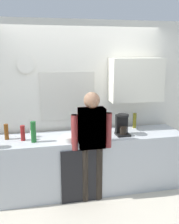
{
  "coord_description": "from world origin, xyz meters",
  "views": [
    {
      "loc": [
        -0.71,
        -3.15,
        2.12
      ],
      "look_at": [
        0.02,
        0.25,
        1.27
      ],
      "focal_mm": 39.41,
      "sensor_mm": 36.0,
      "label": 1
    }
  ],
  "objects_px": {
    "bottle_olive_oil": "(135,120)",
    "bottle_green_wine": "(33,132)",
    "bottle_dark_sauce": "(99,134)",
    "bottle_red_vinegar": "(23,133)",
    "bottle_amber_beer": "(6,132)",
    "mixing_bowl": "(69,138)",
    "person_at_sink": "(92,138)",
    "cup_white_mug": "(33,134)",
    "coffee_maker": "(122,126)",
    "person_guest": "(92,138)"
  },
  "relations": [
    {
      "from": "cup_white_mug",
      "to": "person_at_sink",
      "type": "relative_size",
      "value": 0.06
    },
    {
      "from": "bottle_dark_sauce",
      "to": "person_at_sink",
      "type": "height_order",
      "value": "person_at_sink"
    },
    {
      "from": "bottle_dark_sauce",
      "to": "bottle_olive_oil",
      "type": "xyz_separation_m",
      "value": [
        0.72,
        0.47,
        0.04
      ]
    },
    {
      "from": "bottle_green_wine",
      "to": "coffee_maker",
      "type": "bearing_deg",
      "value": 1.7
    },
    {
      "from": "bottle_green_wine",
      "to": "person_guest",
      "type": "height_order",
      "value": "person_guest"
    },
    {
      "from": "bottle_green_wine",
      "to": "mixing_bowl",
      "type": "height_order",
      "value": "bottle_green_wine"
    },
    {
      "from": "bottle_amber_beer",
      "to": "bottle_green_wine",
      "type": "xyz_separation_m",
      "value": [
        0.38,
        -0.2,
        0.03
      ]
    },
    {
      "from": "mixing_bowl",
      "to": "person_guest",
      "type": "height_order",
      "value": "person_guest"
    },
    {
      "from": "bottle_dark_sauce",
      "to": "bottle_amber_beer",
      "type": "xyz_separation_m",
      "value": [
        -1.3,
        0.33,
        0.03
      ]
    },
    {
      "from": "bottle_dark_sauce",
      "to": "mixing_bowl",
      "type": "height_order",
      "value": "bottle_dark_sauce"
    },
    {
      "from": "bottle_green_wine",
      "to": "mixing_bowl",
      "type": "relative_size",
      "value": 1.36
    },
    {
      "from": "bottle_red_vinegar",
      "to": "person_guest",
      "type": "height_order",
      "value": "person_guest"
    },
    {
      "from": "coffee_maker",
      "to": "bottle_olive_oil",
      "type": "xyz_separation_m",
      "value": [
        0.32,
        0.3,
        -0.02
      ]
    },
    {
      "from": "coffee_maker",
      "to": "bottle_green_wine",
      "type": "height_order",
      "value": "coffee_maker"
    },
    {
      "from": "person_guest",
      "to": "bottle_olive_oil",
      "type": "bearing_deg",
      "value": -113.55
    },
    {
      "from": "bottle_green_wine",
      "to": "person_at_sink",
      "type": "bearing_deg",
      "value": -13.69
    },
    {
      "from": "person_at_sink",
      "to": "person_guest",
      "type": "xyz_separation_m",
      "value": [
        0.0,
        0.0,
        0.0
      ]
    },
    {
      "from": "bottle_dark_sauce",
      "to": "bottle_red_vinegar",
      "type": "bearing_deg",
      "value": 167.52
    },
    {
      "from": "bottle_olive_oil",
      "to": "mixing_bowl",
      "type": "relative_size",
      "value": 1.14
    },
    {
      "from": "coffee_maker",
      "to": "bottle_red_vinegar",
      "type": "distance_m",
      "value": 1.47
    },
    {
      "from": "bottle_amber_beer",
      "to": "person_guest",
      "type": "distance_m",
      "value": 1.24
    },
    {
      "from": "bottle_amber_beer",
      "to": "person_at_sink",
      "type": "bearing_deg",
      "value": -18.31
    },
    {
      "from": "bottle_green_wine",
      "to": "cup_white_mug",
      "type": "height_order",
      "value": "bottle_green_wine"
    },
    {
      "from": "bottle_amber_beer",
      "to": "cup_white_mug",
      "type": "height_order",
      "value": "bottle_amber_beer"
    },
    {
      "from": "bottle_dark_sauce",
      "to": "bottle_green_wine",
      "type": "bearing_deg",
      "value": 171.86
    },
    {
      "from": "bottle_red_vinegar",
      "to": "cup_white_mug",
      "type": "bearing_deg",
      "value": 41.23
    },
    {
      "from": "bottle_amber_beer",
      "to": "bottle_olive_oil",
      "type": "bearing_deg",
      "value": 4.01
    },
    {
      "from": "coffee_maker",
      "to": "mixing_bowl",
      "type": "distance_m",
      "value": 0.84
    },
    {
      "from": "bottle_red_vinegar",
      "to": "bottle_olive_oil",
      "type": "height_order",
      "value": "bottle_olive_oil"
    },
    {
      "from": "mixing_bowl",
      "to": "bottle_red_vinegar",
      "type": "bearing_deg",
      "value": 164.88
    },
    {
      "from": "bottle_dark_sauce",
      "to": "bottle_amber_beer",
      "type": "relative_size",
      "value": 0.78
    },
    {
      "from": "coffee_maker",
      "to": "person_at_sink",
      "type": "xyz_separation_m",
      "value": [
        -0.53,
        -0.23,
        -0.08
      ]
    },
    {
      "from": "mixing_bowl",
      "to": "person_guest",
      "type": "distance_m",
      "value": 0.33
    },
    {
      "from": "bottle_amber_beer",
      "to": "bottle_red_vinegar",
      "type": "xyz_separation_m",
      "value": [
        0.23,
        -0.09,
        -0.01
      ]
    },
    {
      "from": "bottle_dark_sauce",
      "to": "coffee_maker",
      "type": "bearing_deg",
      "value": 22.93
    },
    {
      "from": "bottle_olive_oil",
      "to": "mixing_bowl",
      "type": "bearing_deg",
      "value": -160.65
    },
    {
      "from": "coffee_maker",
      "to": "bottle_olive_oil",
      "type": "relative_size",
      "value": 1.32
    },
    {
      "from": "mixing_bowl",
      "to": "bottle_amber_beer",
      "type": "bearing_deg",
      "value": 163.17
    },
    {
      "from": "bottle_red_vinegar",
      "to": "person_at_sink",
      "type": "relative_size",
      "value": 0.14
    },
    {
      "from": "bottle_dark_sauce",
      "to": "cup_white_mug",
      "type": "bearing_deg",
      "value": 159.09
    },
    {
      "from": "bottle_olive_oil",
      "to": "bottle_green_wine",
      "type": "bearing_deg",
      "value": -168.34
    },
    {
      "from": "bottle_dark_sauce",
      "to": "mixing_bowl",
      "type": "relative_size",
      "value": 0.82
    },
    {
      "from": "bottle_amber_beer",
      "to": "mixing_bowl",
      "type": "bearing_deg",
      "value": -16.83
    },
    {
      "from": "mixing_bowl",
      "to": "person_at_sink",
      "type": "relative_size",
      "value": 0.14
    },
    {
      "from": "bottle_amber_beer",
      "to": "person_at_sink",
      "type": "distance_m",
      "value": 1.24
    },
    {
      "from": "bottle_green_wine",
      "to": "mixing_bowl",
      "type": "xyz_separation_m",
      "value": [
        0.48,
        -0.07,
        -0.11
      ]
    },
    {
      "from": "coffee_maker",
      "to": "person_guest",
      "type": "height_order",
      "value": "person_guest"
    },
    {
      "from": "bottle_dark_sauce",
      "to": "mixing_bowl",
      "type": "xyz_separation_m",
      "value": [
        -0.43,
        0.06,
        -0.05
      ]
    },
    {
      "from": "coffee_maker",
      "to": "person_at_sink",
      "type": "relative_size",
      "value": 0.21
    },
    {
      "from": "bottle_red_vinegar",
      "to": "bottle_olive_oil",
      "type": "bearing_deg",
      "value": 7.42
    }
  ]
}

